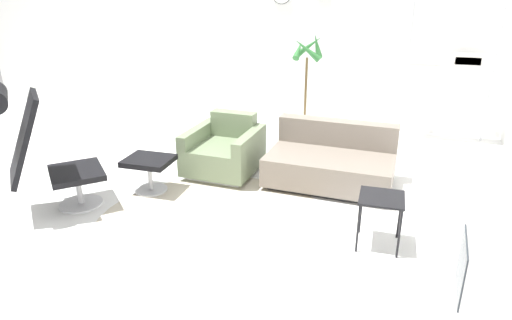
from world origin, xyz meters
TOP-DOWN VIEW (x-y plane):
  - ground_plane at (0.00, 0.00)m, footprint 12.00×12.00m
  - wall_back at (-0.00, 3.24)m, footprint 12.00×0.09m
  - round_rug at (-0.14, -0.37)m, footprint 2.33×2.33m
  - lounge_chair at (-1.87, -0.60)m, footprint 1.05×1.04m
  - ottoman at (-1.09, 0.14)m, footprint 0.50×0.43m
  - armchair_red at (-0.48, 0.88)m, footprint 0.85×0.90m
  - couch_low at (0.80, 0.93)m, footprint 1.45×0.98m
  - side_table at (1.38, -0.30)m, footprint 0.38×0.38m
  - crt_television at (2.19, -1.10)m, footprint 0.55×0.58m
  - potted_plant at (0.17, 2.65)m, footprint 0.46×0.50m
  - shelf_unit at (2.28, 2.93)m, footprint 1.21×0.28m

SIDE VIEW (x-z plane):
  - ground_plane at x=0.00m, z-range 0.00..0.00m
  - round_rug at x=-0.14m, z-range 0.00..0.01m
  - couch_low at x=0.80m, z-range -0.09..0.58m
  - armchair_red at x=-0.48m, z-range -0.08..0.60m
  - ottoman at x=-1.09m, z-range 0.10..0.49m
  - crt_television at x=2.19m, z-range 0.03..0.65m
  - side_table at x=1.38m, z-range 0.17..0.64m
  - potted_plant at x=0.17m, z-range -0.11..1.42m
  - lounge_chair at x=-1.87m, z-range 0.11..1.42m
  - shelf_unit at x=2.28m, z-range 0.18..2.10m
  - wall_back at x=0.00m, z-range 0.00..2.80m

